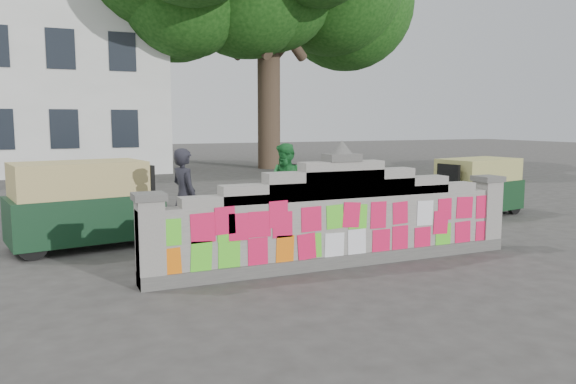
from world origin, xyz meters
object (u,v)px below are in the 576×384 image
object	(u,v)px
cyclist_rider	(185,211)
pedestrian	(287,186)
cyclist_bike	(185,231)
rickshaw_left	(84,203)
rickshaw_right	(476,186)

from	to	relation	value
cyclist_rider	pedestrian	bearing A→B (deg)	-71.28
cyclist_bike	pedestrian	xyz separation A→B (m)	(2.70, 1.90, 0.44)
cyclist_rider	rickshaw_left	size ratio (longest dim) A/B	0.55
cyclist_bike	cyclist_rider	distance (m)	0.33
rickshaw_left	rickshaw_right	size ratio (longest dim) A/B	1.13
cyclist_bike	rickshaw_left	bearing A→B (deg)	26.36
pedestrian	rickshaw_right	distance (m)	4.97
cyclist_bike	pedestrian	distance (m)	3.33
pedestrian	rickshaw_left	bearing A→B (deg)	-115.72
cyclist_bike	rickshaw_left	world-z (taller)	rickshaw_left
cyclist_bike	pedestrian	world-z (taller)	pedestrian
rickshaw_left	pedestrian	bearing A→B (deg)	-5.82
cyclist_bike	rickshaw_left	size ratio (longest dim) A/B	0.62
rickshaw_left	rickshaw_right	distance (m)	9.15
cyclist_bike	cyclist_rider	size ratio (longest dim) A/B	1.12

